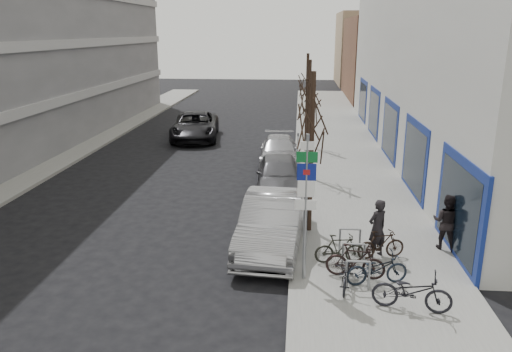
% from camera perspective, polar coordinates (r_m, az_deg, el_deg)
% --- Properties ---
extents(ground, '(120.00, 120.00, 0.00)m').
position_cam_1_polar(ground, '(14.36, -4.39, -11.67)').
color(ground, black).
rests_on(ground, ground).
extents(sidewalk_east, '(5.00, 70.00, 0.15)m').
position_cam_1_polar(sidewalk_east, '(23.58, 10.43, -0.37)').
color(sidewalk_east, slate).
rests_on(sidewalk_east, ground).
extents(sidewalk_west, '(3.00, 70.00, 0.15)m').
position_cam_1_polar(sidewalk_west, '(26.90, -24.54, 0.48)').
color(sidewalk_west, slate).
rests_on(sidewalk_west, ground).
extents(brick_building_far, '(12.00, 14.00, 8.00)m').
position_cam_1_polar(brick_building_far, '(53.68, 17.01, 12.68)').
color(brick_building_far, brown).
rests_on(brick_building_far, ground).
extents(tan_building_far, '(13.00, 12.00, 9.00)m').
position_cam_1_polar(tan_building_far, '(68.49, 14.92, 13.89)').
color(tan_building_far, '#937A5B').
rests_on(tan_building_far, ground).
extents(highway_sign_pole, '(0.55, 0.10, 4.20)m').
position_cam_1_polar(highway_sign_pole, '(13.20, 5.71, -2.63)').
color(highway_sign_pole, gray).
rests_on(highway_sign_pole, ground).
extents(bike_rack, '(0.66, 2.26, 0.83)m').
position_cam_1_polar(bike_rack, '(14.53, 11.08, -8.69)').
color(bike_rack, gray).
rests_on(bike_rack, sidewalk_east).
extents(tree_near, '(1.80, 1.80, 5.50)m').
position_cam_1_polar(tree_near, '(16.22, 6.47, 6.90)').
color(tree_near, black).
rests_on(tree_near, ground).
extents(tree_mid, '(1.80, 1.80, 5.50)m').
position_cam_1_polar(tree_mid, '(22.66, 6.10, 9.56)').
color(tree_mid, black).
rests_on(tree_mid, ground).
extents(tree_far, '(1.80, 1.80, 5.50)m').
position_cam_1_polar(tree_far, '(29.12, 5.90, 11.04)').
color(tree_far, black).
rests_on(tree_far, ground).
extents(meter_front, '(0.10, 0.08, 1.27)m').
position_cam_1_polar(meter_front, '(16.55, 4.60, -4.29)').
color(meter_front, gray).
rests_on(meter_front, sidewalk_east).
extents(meter_mid, '(0.10, 0.08, 1.27)m').
position_cam_1_polar(meter_mid, '(21.79, 4.73, 0.78)').
color(meter_mid, gray).
rests_on(meter_mid, sidewalk_east).
extents(meter_back, '(0.10, 0.08, 1.27)m').
position_cam_1_polar(meter_back, '(27.13, 4.82, 3.87)').
color(meter_back, gray).
rests_on(meter_back, sidewalk_east).
extents(bike_near_left, '(0.72, 1.64, 0.97)m').
position_cam_1_polar(bike_near_left, '(13.60, 10.35, -10.58)').
color(bike_near_left, black).
rests_on(bike_near_left, sidewalk_east).
extents(bike_near_right, '(1.71, 0.76, 1.00)m').
position_cam_1_polar(bike_near_right, '(14.13, 11.29, -9.49)').
color(bike_near_right, black).
rests_on(bike_near_right, sidewalk_east).
extents(bike_mid_curb, '(1.78, 0.91, 1.04)m').
position_cam_1_polar(bike_mid_curb, '(13.91, 13.67, -9.98)').
color(bike_mid_curb, black).
rests_on(bike_mid_curb, sidewalk_east).
extents(bike_mid_inner, '(1.55, 0.66, 0.91)m').
position_cam_1_polar(bike_mid_inner, '(14.91, 9.55, -8.17)').
color(bike_mid_inner, black).
rests_on(bike_mid_inner, sidewalk_east).
extents(bike_far_curb, '(1.98, 0.91, 1.16)m').
position_cam_1_polar(bike_far_curb, '(12.92, 17.43, -12.14)').
color(bike_far_curb, black).
rests_on(bike_far_curb, sidewalk_east).
extents(bike_far_inner, '(1.56, 0.83, 0.91)m').
position_cam_1_polar(bike_far_inner, '(15.44, 14.09, -7.56)').
color(bike_far_inner, black).
rests_on(bike_far_inner, sidewalk_east).
extents(parked_car_front, '(2.18, 5.32, 1.72)m').
position_cam_1_polar(parked_car_front, '(15.92, 1.86, -5.33)').
color(parked_car_front, '#96969B').
rests_on(parked_car_front, ground).
extents(parked_car_mid, '(2.13, 4.78, 1.60)m').
position_cam_1_polar(parked_car_mid, '(21.39, 2.62, 0.19)').
color(parked_car_mid, '#505055').
rests_on(parked_car_mid, ground).
extents(parked_car_back, '(2.11, 4.83, 1.38)m').
position_cam_1_polar(parked_car_back, '(26.12, 2.65, 2.92)').
color(parked_car_back, '#9B9BA0').
rests_on(parked_car_back, ground).
extents(lane_car, '(3.53, 6.39, 1.69)m').
position_cam_1_polar(lane_car, '(32.38, -6.96, 5.71)').
color(lane_car, black).
rests_on(lane_car, ground).
extents(pedestrian_near, '(0.79, 0.73, 1.80)m').
position_cam_1_polar(pedestrian_near, '(15.39, 13.68, -5.82)').
color(pedestrian_near, black).
rests_on(pedestrian_near, sidewalk_east).
extents(pedestrian_far, '(0.79, 0.71, 1.79)m').
position_cam_1_polar(pedestrian_far, '(16.57, 20.95, -4.87)').
color(pedestrian_far, black).
rests_on(pedestrian_far, sidewalk_east).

